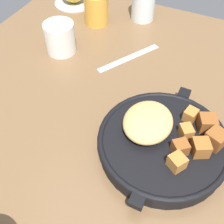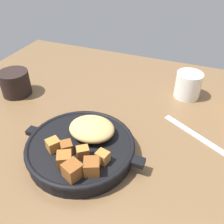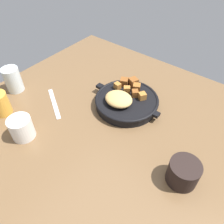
{
  "view_description": "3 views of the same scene",
  "coord_description": "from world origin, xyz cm",
  "px_view_note": "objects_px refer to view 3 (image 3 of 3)",
  "views": [
    {
      "loc": [
        -32.46,
        -14.91,
        46.72
      ],
      "look_at": [
        0.45,
        0.8,
        5.4
      ],
      "focal_mm": 46.29,
      "sensor_mm": 36.0,
      "label": 1
    },
    {
      "loc": [
        21.75,
        -45.34,
        42.71
      ],
      "look_at": [
        2.55,
        2.79,
        4.2
      ],
      "focal_mm": 40.33,
      "sensor_mm": 36.0,
      "label": 2
    },
    {
      "loc": [
        -34.91,
        43.57,
        58.93
      ],
      "look_at": [
        -2.17,
        2.0,
        6.93
      ],
      "focal_mm": 35.16,
      "sensor_mm": 36.0,
      "label": 3
    }
  ],
  "objects_px": {
    "cast_iron_skillet": "(125,100)",
    "juice_glass_amber": "(0,104)",
    "ceramic_mug_white": "(21,128)",
    "butter_knife": "(54,103)",
    "coffee_mug_dark": "(183,173)",
    "water_glass_tall": "(13,80)"
  },
  "relations": [
    {
      "from": "cast_iron_skillet",
      "to": "juice_glass_amber",
      "type": "relative_size",
      "value": 3.36
    },
    {
      "from": "coffee_mug_dark",
      "to": "water_glass_tall",
      "type": "bearing_deg",
      "value": 3.7
    },
    {
      "from": "water_glass_tall",
      "to": "juice_glass_amber",
      "type": "height_order",
      "value": "water_glass_tall"
    },
    {
      "from": "butter_knife",
      "to": "juice_glass_amber",
      "type": "distance_m",
      "value": 0.2
    },
    {
      "from": "coffee_mug_dark",
      "to": "juice_glass_amber",
      "type": "relative_size",
      "value": 1.03
    },
    {
      "from": "water_glass_tall",
      "to": "juice_glass_amber",
      "type": "distance_m",
      "value": 0.14
    },
    {
      "from": "ceramic_mug_white",
      "to": "butter_knife",
      "type": "bearing_deg",
      "value": -75.06
    },
    {
      "from": "butter_knife",
      "to": "coffee_mug_dark",
      "type": "xyz_separation_m",
      "value": [
        -0.54,
        -0.01,
        0.04
      ]
    },
    {
      "from": "butter_knife",
      "to": "water_glass_tall",
      "type": "distance_m",
      "value": 0.21
    },
    {
      "from": "cast_iron_skillet",
      "to": "juice_glass_amber",
      "type": "bearing_deg",
      "value": 43.04
    },
    {
      "from": "juice_glass_amber",
      "to": "water_glass_tall",
      "type": "bearing_deg",
      "value": -54.94
    },
    {
      "from": "ceramic_mug_white",
      "to": "cast_iron_skillet",
      "type": "bearing_deg",
      "value": -118.05
    },
    {
      "from": "butter_knife",
      "to": "ceramic_mug_white",
      "type": "distance_m",
      "value": 0.18
    },
    {
      "from": "juice_glass_amber",
      "to": "ceramic_mug_white",
      "type": "relative_size",
      "value": 1.09
    },
    {
      "from": "butter_knife",
      "to": "cast_iron_skillet",
      "type": "bearing_deg",
      "value": -113.32
    },
    {
      "from": "butter_knife",
      "to": "coffee_mug_dark",
      "type": "relative_size",
      "value": 2.09
    },
    {
      "from": "butter_knife",
      "to": "ceramic_mug_white",
      "type": "xyz_separation_m",
      "value": [
        -0.05,
        0.17,
        0.04
      ]
    },
    {
      "from": "butter_knife",
      "to": "juice_glass_amber",
      "type": "bearing_deg",
      "value": 83.43
    },
    {
      "from": "butter_knife",
      "to": "coffee_mug_dark",
      "type": "bearing_deg",
      "value": -148.83
    },
    {
      "from": "cast_iron_skillet",
      "to": "ceramic_mug_white",
      "type": "height_order",
      "value": "ceramic_mug_white"
    },
    {
      "from": "cast_iron_skillet",
      "to": "coffee_mug_dark",
      "type": "bearing_deg",
      "value": 153.01
    },
    {
      "from": "butter_knife",
      "to": "water_glass_tall",
      "type": "bearing_deg",
      "value": 42.12
    }
  ]
}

